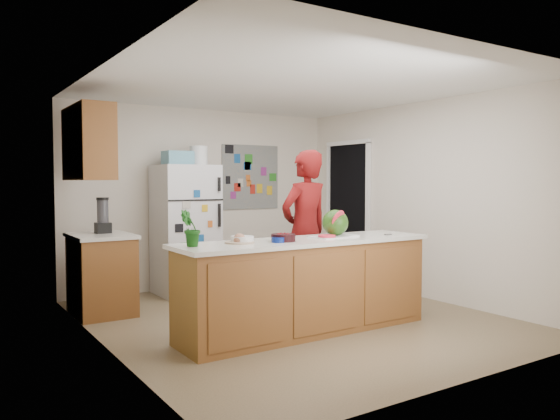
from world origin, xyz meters
TOP-DOWN VIEW (x-y plane):
  - floor at (0.00, 0.00)m, footprint 4.00×4.50m
  - wall_back at (0.00, 2.26)m, footprint 4.00×0.02m
  - wall_left at (-2.01, 0.00)m, footprint 0.02×4.50m
  - wall_right at (2.01, 0.00)m, footprint 0.02×4.50m
  - ceiling at (0.00, 0.00)m, footprint 4.00×4.50m
  - doorway at (1.99, 1.45)m, footprint 0.03×0.85m
  - peninsula_base at (-0.20, -0.50)m, footprint 2.60×0.62m
  - peninsula_top at (-0.20, -0.50)m, footprint 2.68×0.70m
  - side_counter_base at (-1.69, 1.35)m, footprint 0.60×0.80m
  - side_counter_top at (-1.69, 1.35)m, footprint 0.64×0.84m
  - upper_cabinets at (-1.82, 1.30)m, footprint 0.35×1.00m
  - refrigerator at (-0.45, 1.88)m, footprint 0.75×0.70m
  - fridge_top_bin at (-0.55, 1.88)m, footprint 0.35×0.28m
  - photo_collage at (0.75, 2.24)m, footprint 0.95×0.01m
  - person at (0.31, 0.23)m, footprint 0.73×0.53m
  - blender_appliance at (-1.64, 1.44)m, footprint 0.13×0.13m
  - cutting_board at (0.13, -0.49)m, footprint 0.42×0.32m
  - watermelon at (0.19, -0.47)m, footprint 0.27×0.27m
  - watermelon_slice at (0.02, -0.54)m, footprint 0.17×0.17m
  - cherry_bowl at (-0.49, -0.54)m, footprint 0.25×0.25m
  - white_bowl at (-0.87, -0.42)m, footprint 0.28×0.28m
  - cobalt_bowl at (-0.58, -0.59)m, footprint 0.13×0.13m
  - plate at (-0.91, -0.45)m, footprint 0.28×0.28m
  - paper_towel at (0.29, -0.55)m, footprint 0.21×0.20m
  - keys at (0.78, -0.63)m, footprint 0.08×0.04m
  - potted_plant at (-1.40, -0.45)m, footprint 0.18×0.15m

SIDE VIEW (x-z plane):
  - floor at x=0.00m, z-range -0.02..0.00m
  - side_counter_base at x=-1.69m, z-range 0.00..0.86m
  - peninsula_base at x=-0.20m, z-range 0.00..0.88m
  - refrigerator at x=-0.45m, z-range 0.00..1.70m
  - side_counter_top at x=-1.69m, z-range 0.86..0.90m
  - peninsula_top at x=-0.20m, z-range 0.88..0.92m
  - person at x=0.31m, z-range 0.00..1.84m
  - cutting_board at x=0.13m, z-range 0.92..0.93m
  - keys at x=0.78m, z-range 0.92..0.93m
  - plate at x=-0.91m, z-range 0.92..0.94m
  - paper_towel at x=0.29m, z-range 0.92..0.94m
  - watermelon_slice at x=0.02m, z-range 0.93..0.95m
  - cobalt_bowl at x=-0.58m, z-range 0.92..0.97m
  - white_bowl at x=-0.87m, z-range 0.92..0.98m
  - cherry_bowl at x=-0.49m, z-range 0.92..0.99m
  - doorway at x=1.99m, z-range 0.00..2.04m
  - watermelon at x=0.19m, z-range 0.93..1.20m
  - potted_plant at x=-1.40m, z-range 0.92..1.24m
  - blender_appliance at x=-1.64m, z-range 0.90..1.28m
  - wall_back at x=0.00m, z-range 0.00..2.50m
  - wall_left at x=-2.01m, z-range 0.00..2.50m
  - wall_right at x=2.01m, z-range 0.00..2.50m
  - photo_collage at x=0.75m, z-range 1.08..2.02m
  - fridge_top_bin at x=-0.55m, z-range 1.70..1.88m
  - upper_cabinets at x=-1.82m, z-range 1.50..2.30m
  - ceiling at x=0.00m, z-range 2.50..2.52m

